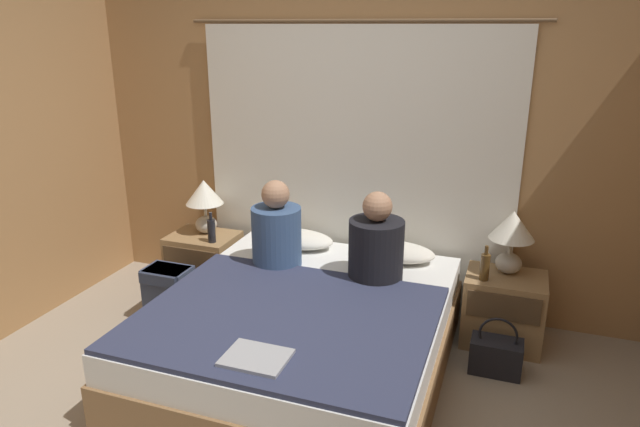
# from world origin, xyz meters

# --- Properties ---
(wall_back) EXTENTS (4.28, 0.06, 2.50)m
(wall_back) POSITION_xyz_m (0.00, 1.74, 1.25)
(wall_back) COLOR #A37547
(wall_back) RESTS_ON ground_plane
(curtain_panel) EXTENTS (2.52, 0.02, 2.09)m
(curtain_panel) POSITION_xyz_m (0.00, 1.68, 1.04)
(curtain_panel) COLOR silver
(curtain_panel) RESTS_ON ground_plane
(bed) EXTENTS (1.68, 1.94, 0.48)m
(bed) POSITION_xyz_m (0.00, 0.65, 0.24)
(bed) COLOR olive
(bed) RESTS_ON ground_plane
(nightstand_left) EXTENTS (0.51, 0.41, 0.48)m
(nightstand_left) POSITION_xyz_m (-1.14, 1.39, 0.24)
(nightstand_left) COLOR #937047
(nightstand_left) RESTS_ON ground_plane
(nightstand_right) EXTENTS (0.51, 0.41, 0.48)m
(nightstand_right) POSITION_xyz_m (1.14, 1.39, 0.24)
(nightstand_right) COLOR #937047
(nightstand_right) RESTS_ON ground_plane
(lamp_left) EXTENTS (0.29, 0.29, 0.43)m
(lamp_left) POSITION_xyz_m (-1.14, 1.46, 0.77)
(lamp_left) COLOR #B2A899
(lamp_left) RESTS_ON nightstand_left
(lamp_right) EXTENTS (0.29, 0.29, 0.43)m
(lamp_right) POSITION_xyz_m (1.14, 1.46, 0.77)
(lamp_right) COLOR #B2A899
(lamp_right) RESTS_ON nightstand_right
(pillow_left) EXTENTS (0.59, 0.32, 0.12)m
(pillow_left) POSITION_xyz_m (-0.37, 1.43, 0.54)
(pillow_left) COLOR silver
(pillow_left) RESTS_ON bed
(pillow_right) EXTENTS (0.59, 0.32, 0.12)m
(pillow_right) POSITION_xyz_m (0.37, 1.43, 0.54)
(pillow_right) COLOR silver
(pillow_right) RESTS_ON bed
(blanket_on_bed) EXTENTS (1.62, 1.33, 0.03)m
(blanket_on_bed) POSITION_xyz_m (0.00, 0.37, 0.50)
(blanket_on_bed) COLOR #2D334C
(blanket_on_bed) RESTS_ON bed
(person_left_in_bed) EXTENTS (0.34, 0.34, 0.60)m
(person_left_in_bed) POSITION_xyz_m (-0.36, 1.07, 0.73)
(person_left_in_bed) COLOR #38517A
(person_left_in_bed) RESTS_ON bed
(person_right_in_bed) EXTENTS (0.35, 0.35, 0.59)m
(person_right_in_bed) POSITION_xyz_m (0.33, 1.07, 0.72)
(person_right_in_bed) COLOR black
(person_right_in_bed) RESTS_ON bed
(beer_bottle_on_left_stand) EXTENTS (0.06, 0.06, 0.24)m
(beer_bottle_on_left_stand) POSITION_xyz_m (-0.99, 1.29, 0.58)
(beer_bottle_on_left_stand) COLOR black
(beer_bottle_on_left_stand) RESTS_ON nightstand_left
(beer_bottle_on_right_stand) EXTENTS (0.06, 0.06, 0.23)m
(beer_bottle_on_right_stand) POSITION_xyz_m (1.00, 1.29, 0.58)
(beer_bottle_on_right_stand) COLOR #513819
(beer_bottle_on_right_stand) RESTS_ON nightstand_right
(laptop_on_bed) EXTENTS (0.31, 0.25, 0.02)m
(laptop_on_bed) POSITION_xyz_m (0.04, -0.08, 0.52)
(laptop_on_bed) COLOR #9EA0A5
(laptop_on_bed) RESTS_ON blanket_on_bed
(backpack_on_floor) EXTENTS (0.33, 0.25, 0.40)m
(backpack_on_floor) POSITION_xyz_m (-1.15, 0.91, 0.23)
(backpack_on_floor) COLOR #333D56
(backpack_on_floor) RESTS_ON ground_plane
(handbag_on_floor) EXTENTS (0.31, 0.18, 0.37)m
(handbag_on_floor) POSITION_xyz_m (1.13, 1.01, 0.12)
(handbag_on_floor) COLOR black
(handbag_on_floor) RESTS_ON ground_plane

